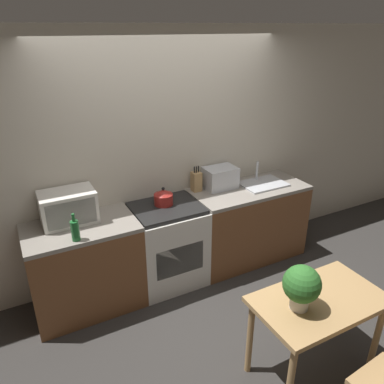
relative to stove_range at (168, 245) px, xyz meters
name	(u,v)px	position (x,y,z in m)	size (l,w,h in m)	color
ground_plane	(211,311)	(0.16, -0.66, -0.45)	(16.00, 16.00, 0.00)	#33302D
wall_back	(166,157)	(0.16, 0.34, 0.85)	(10.00, 0.06, 2.60)	beige
counter_left_run	(85,267)	(-0.87, 0.00, 0.00)	(1.02, 0.62, 0.90)	brown
counter_right_run	(247,223)	(1.03, 0.00, 0.00)	(1.34, 0.62, 0.90)	brown
stove_range	(168,245)	(0.00, 0.00, 0.00)	(0.72, 0.62, 0.90)	silver
kettle	(163,197)	(0.00, 0.06, 0.53)	(0.19, 0.19, 0.19)	maroon
microwave	(68,207)	(-0.93, 0.13, 0.60)	(0.49, 0.32, 0.30)	silver
bottle	(75,230)	(-0.95, -0.23, 0.55)	(0.07, 0.07, 0.25)	#1E662D
knife_block	(196,181)	(0.46, 0.21, 0.56)	(0.10, 0.10, 0.29)	tan
toaster_oven	(220,178)	(0.73, 0.16, 0.57)	(0.36, 0.26, 0.24)	silver
sink_basin	(263,183)	(1.22, 0.01, 0.47)	(0.51, 0.37, 0.24)	silver
dining_table	(318,310)	(0.51, -1.62, 0.18)	(0.99, 0.58, 0.73)	tan
potted_plant	(302,285)	(0.31, -1.62, 0.48)	(0.27, 0.27, 0.34)	beige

